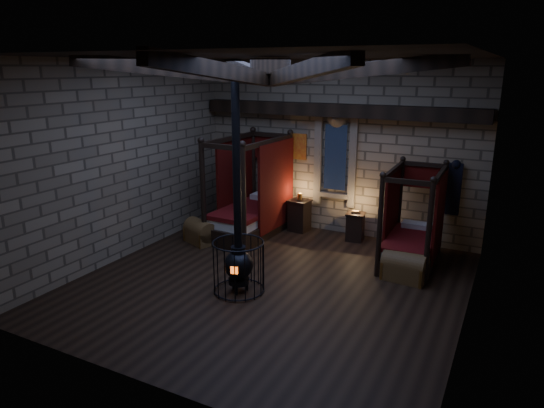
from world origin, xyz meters
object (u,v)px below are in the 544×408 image
at_px(trunk_left, 200,232).
at_px(bed_right, 411,240).
at_px(stove, 239,261).
at_px(bed_left, 251,211).
at_px(trunk_right, 405,267).

bearing_deg(trunk_left, bed_right, 35.67).
distance_m(trunk_left, stove, 2.85).
height_order(bed_left, trunk_right, bed_left).
bearing_deg(bed_left, bed_right, 1.29).
distance_m(bed_right, stove, 3.82).
bearing_deg(bed_right, trunk_left, -168.71).
distance_m(bed_left, bed_right, 3.94).
height_order(bed_left, stove, stove).
bearing_deg(trunk_right, bed_right, 100.15).
distance_m(bed_left, trunk_left, 1.39).
bearing_deg(bed_right, stove, -132.74).
bearing_deg(bed_left, stove, -62.14).
height_order(trunk_left, trunk_right, trunk_right).
relative_size(bed_right, trunk_right, 2.34).
distance_m(bed_right, trunk_left, 4.81).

